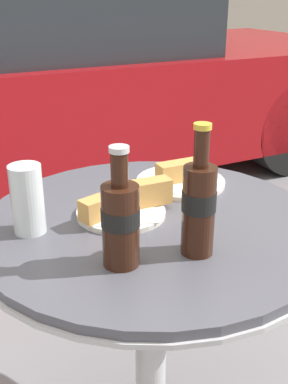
{
  "coord_description": "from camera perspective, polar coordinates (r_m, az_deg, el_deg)",
  "views": [
    {
      "loc": [
        -0.44,
        -0.84,
        1.16
      ],
      "look_at": [
        0.0,
        0.04,
        0.74
      ],
      "focal_mm": 45.0,
      "sensor_mm": 36.0,
      "label": 1
    }
  ],
  "objects": [
    {
      "name": "drinking_glass",
      "position": [
        1.01,
        -13.62,
        -1.19
      ],
      "size": [
        0.07,
        0.07,
        0.15
      ],
      "color": "#C68923",
      "rests_on": "bistro_table"
    },
    {
      "name": "lunch_plate_far",
      "position": [
        1.07,
        -2.39,
        -1.54
      ],
      "size": [
        0.23,
        0.2,
        0.07
      ],
      "color": "silver",
      "rests_on": "bistro_table"
    },
    {
      "name": "cola_bottle_left",
      "position": [
        0.86,
        -2.8,
        -3.36
      ],
      "size": [
        0.07,
        0.07,
        0.23
      ],
      "color": "#33190F",
      "rests_on": "bistro_table"
    },
    {
      "name": "lunch_plate_near",
      "position": [
        1.25,
        4.39,
        1.62
      ],
      "size": [
        0.23,
        0.23,
        0.06
      ],
      "color": "silver",
      "rests_on": "bistro_table"
    },
    {
      "name": "parked_car",
      "position": [
        3.21,
        -12.71,
        12.47
      ],
      "size": [
        4.54,
        1.71,
        1.23
      ],
      "color": "#9E0F14",
      "rests_on": "ground_plane"
    },
    {
      "name": "bistro_table",
      "position": [
        1.13,
        0.87,
        -9.48
      ],
      "size": [
        0.77,
        0.77,
        0.69
      ],
      "color": "#B7B7BC",
      "rests_on": "ground_plane"
    },
    {
      "name": "cola_bottle_right",
      "position": [
        0.9,
        6.51,
        -1.51
      ],
      "size": [
        0.06,
        0.06,
        0.26
      ],
      "color": "#33190F",
      "rests_on": "bistro_table"
    }
  ]
}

